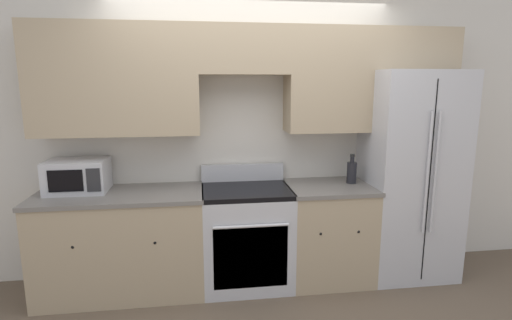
{
  "coord_description": "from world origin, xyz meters",
  "views": [
    {
      "loc": [
        -0.47,
        -3.03,
        1.79
      ],
      "look_at": [
        0.0,
        0.31,
        1.13
      ],
      "focal_mm": 28.0,
      "sensor_mm": 36.0,
      "label": 1
    }
  ],
  "objects_px": {
    "oven_range": "(246,236)",
    "microwave": "(78,176)",
    "bottle": "(352,172)",
    "refrigerator": "(408,175)"
  },
  "relations": [
    {
      "from": "oven_range",
      "to": "bottle",
      "type": "height_order",
      "value": "bottle"
    },
    {
      "from": "microwave",
      "to": "bottle",
      "type": "relative_size",
      "value": 1.81
    },
    {
      "from": "oven_range",
      "to": "refrigerator",
      "type": "bearing_deg",
      "value": 1.43
    },
    {
      "from": "oven_range",
      "to": "microwave",
      "type": "distance_m",
      "value": 1.53
    },
    {
      "from": "oven_range",
      "to": "refrigerator",
      "type": "distance_m",
      "value": 1.6
    },
    {
      "from": "oven_range",
      "to": "microwave",
      "type": "bearing_deg",
      "value": 175.97
    },
    {
      "from": "oven_range",
      "to": "microwave",
      "type": "relative_size",
      "value": 2.15
    },
    {
      "from": "oven_range",
      "to": "microwave",
      "type": "height_order",
      "value": "microwave"
    },
    {
      "from": "refrigerator",
      "to": "bottle",
      "type": "bearing_deg",
      "value": 178.35
    },
    {
      "from": "refrigerator",
      "to": "microwave",
      "type": "height_order",
      "value": "refrigerator"
    }
  ]
}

